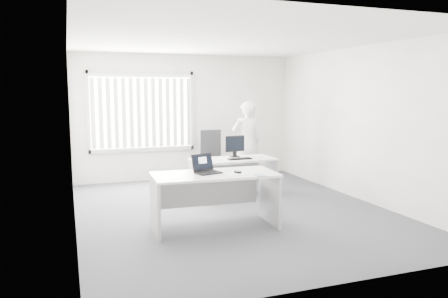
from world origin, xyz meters
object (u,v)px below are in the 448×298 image
object	(u,v)px
office_chair	(213,166)
monitor	(235,146)
desk_far	(233,169)
desk_near	(215,189)
person	(247,143)
laptop	(208,164)

from	to	relation	value
office_chair	monitor	distance (m)	1.29
desk_far	office_chair	xyz separation A→B (m)	(0.03, 1.35, -0.16)
desk_near	monitor	world-z (taller)	monitor
person	laptop	distance (m)	3.21
monitor	person	bearing A→B (deg)	46.40
desk_near	laptop	xyz separation A→B (m)	(-0.09, 0.03, 0.36)
desk_near	office_chair	distance (m)	3.30
desk_near	office_chair	size ratio (longest dim) A/B	1.60
person	laptop	xyz separation A→B (m)	(-1.73, -2.70, 0.06)
person	monitor	size ratio (longest dim) A/B	4.30
office_chair	monitor	bearing A→B (deg)	-83.74
desk_far	monitor	distance (m)	0.46
desk_near	monitor	distance (m)	2.27
person	laptop	bearing A→B (deg)	59.17
desk_near	monitor	xyz separation A→B (m)	(1.07, 1.98, 0.34)
desk_near	desk_far	size ratio (longest dim) A/B	1.14
office_chair	desk_far	bearing A→B (deg)	-88.82
desk_near	office_chair	world-z (taller)	office_chair
office_chair	laptop	bearing A→B (deg)	-106.80
desk_far	person	distance (m)	1.22
desk_near	desk_far	xyz separation A→B (m)	(0.97, 1.78, -0.07)
desk_near	monitor	size ratio (longest dim) A/B	4.38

